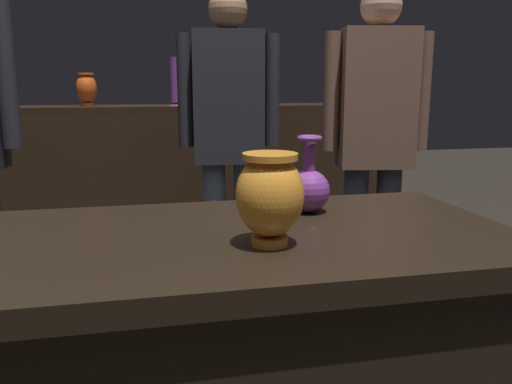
# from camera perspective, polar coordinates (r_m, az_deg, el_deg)

# --- Properties ---
(back_display_shelf) EXTENTS (2.60, 0.40, 0.99)m
(back_display_shelf) POSITION_cam_1_polar(r_m,az_deg,el_deg) (3.34, -8.54, 0.90)
(back_display_shelf) COLOR black
(back_display_shelf) RESTS_ON ground_plane
(vase_centerpiece) EXTENTS (0.14, 0.14, 0.19)m
(vase_centerpiece) POSITION_cam_1_polar(r_m,az_deg,el_deg) (1.03, 1.53, -0.35)
(vase_centerpiece) COLOR orange
(vase_centerpiece) RESTS_ON display_plinth
(vase_tall_behind) EXTENTS (0.11, 0.11, 0.19)m
(vase_tall_behind) POSITION_cam_1_polar(r_m,az_deg,el_deg) (1.32, 5.79, 0.55)
(vase_tall_behind) COLOR #7A388E
(vase_tall_behind) RESTS_ON display_plinth
(shelf_vase_center) EXTENTS (0.09, 0.09, 0.29)m
(shelf_vase_center) POSITION_cam_1_polar(r_m,az_deg,el_deg) (3.27, -8.86, 11.80)
(shelf_vase_center) COLOR #7A388E
(shelf_vase_center) RESTS_ON back_display_shelf
(shelf_vase_right) EXTENTS (0.10, 0.10, 0.14)m
(shelf_vase_right) POSITION_cam_1_polar(r_m,az_deg,el_deg) (3.37, 0.17, 10.88)
(shelf_vase_right) COLOR orange
(shelf_vase_right) RESTS_ON back_display_shelf
(shelf_vase_far_right) EXTENTS (0.11, 0.11, 0.10)m
(shelf_vase_far_right) POSITION_cam_1_polar(r_m,az_deg,el_deg) (3.52, 8.61, 10.74)
(shelf_vase_far_right) COLOR #2D429E
(shelf_vase_far_right) RESTS_ON back_display_shelf
(shelf_vase_left) EXTENTS (0.12, 0.12, 0.19)m
(shelf_vase_left) POSITION_cam_1_polar(r_m,az_deg,el_deg) (3.27, -18.13, 10.80)
(shelf_vase_left) COLOR #E55B1E
(shelf_vase_left) RESTS_ON back_display_shelf
(visitor_center_back) EXTENTS (0.47, 0.22, 1.53)m
(visitor_center_back) POSITION_cam_1_polar(r_m,az_deg,el_deg) (2.44, -2.97, 6.56)
(visitor_center_back) COLOR slate
(visitor_center_back) RESTS_ON ground_plane
(visitor_near_right) EXTENTS (0.46, 0.23, 1.53)m
(visitor_near_right) POSITION_cam_1_polar(r_m,az_deg,el_deg) (2.37, 12.93, 6.04)
(visitor_near_right) COLOR #333847
(visitor_near_right) RESTS_ON ground_plane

